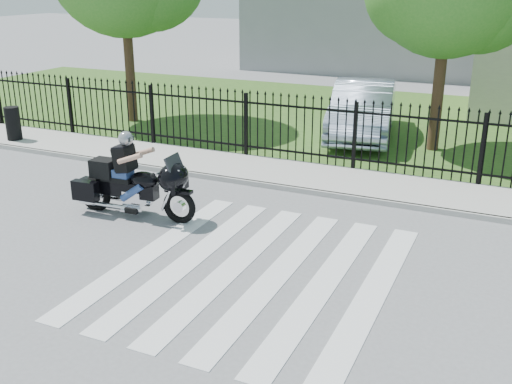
% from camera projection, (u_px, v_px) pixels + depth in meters
% --- Properties ---
extents(ground, '(120.00, 120.00, 0.00)m').
position_uv_depth(ground, '(255.00, 271.00, 10.08)').
color(ground, slate).
rests_on(ground, ground).
extents(crosswalk, '(5.00, 5.50, 0.01)m').
position_uv_depth(crosswalk, '(255.00, 271.00, 10.07)').
color(crosswalk, silver).
rests_on(crosswalk, ground).
extents(sidewalk, '(40.00, 2.00, 0.12)m').
position_uv_depth(sidewalk, '(341.00, 181.00, 14.34)').
color(sidewalk, '#ADAAA3').
rests_on(sidewalk, ground).
extents(curb, '(40.00, 0.12, 0.12)m').
position_uv_depth(curb, '(328.00, 194.00, 13.48)').
color(curb, '#ADAAA3').
rests_on(curb, ground).
extents(grass_strip, '(40.00, 12.00, 0.02)m').
position_uv_depth(grass_strip, '(401.00, 123.00, 20.36)').
color(grass_strip, '#2A511B').
rests_on(grass_strip, ground).
extents(iron_fence, '(26.00, 0.04, 1.80)m').
position_uv_depth(iron_fence, '(355.00, 138.00, 14.92)').
color(iron_fence, black).
rests_on(iron_fence, ground).
extents(motorcycle_rider, '(2.76, 0.90, 1.82)m').
position_uv_depth(motorcycle_rider, '(131.00, 181.00, 12.22)').
color(motorcycle_rider, black).
rests_on(motorcycle_rider, ground).
extents(parked_car, '(2.67, 5.34, 1.68)m').
position_uv_depth(parked_car, '(363.00, 110.00, 18.31)').
color(parked_car, '#A5B4CF').
rests_on(parked_car, grass_strip).
extents(litter_bin, '(0.56, 0.56, 0.98)m').
position_uv_depth(litter_bin, '(13.00, 123.00, 17.69)').
color(litter_bin, black).
rests_on(litter_bin, sidewalk).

